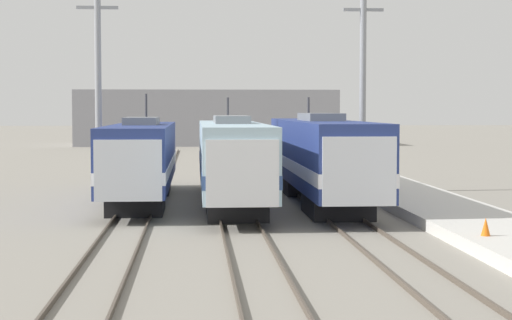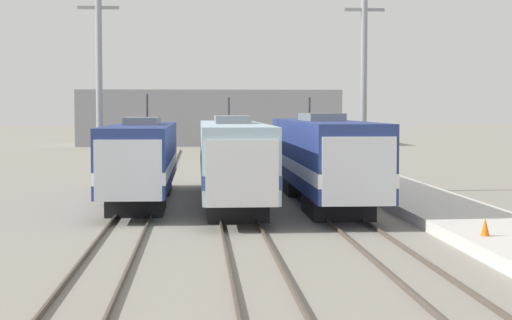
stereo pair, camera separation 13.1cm
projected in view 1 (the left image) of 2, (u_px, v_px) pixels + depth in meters
name	position (u px, v px, depth m)	size (l,w,h in m)	color
ground_plane	(240.00, 228.00, 31.96)	(400.00, 400.00, 0.00)	gray
rail_pair_far_left	(127.00, 227.00, 31.66)	(1.51, 120.00, 0.15)	#4C4238
rail_pair_center	(240.00, 226.00, 31.96)	(1.51, 120.00, 0.15)	#4C4238
rail_pair_far_right	(351.00, 225.00, 32.26)	(1.51, 120.00, 0.15)	#4C4238
locomotive_far_left	(141.00, 159.00, 40.29)	(2.82, 17.24, 5.24)	black
locomotive_center	(232.00, 159.00, 39.11)	(2.88, 18.79, 5.03)	#232326
locomotive_far_right	(322.00, 158.00, 39.75)	(2.96, 19.30, 5.05)	black
catenary_tower_left	(98.00, 85.00, 44.61)	(2.15, 0.35, 11.04)	gray
catenary_tower_right	(363.00, 86.00, 45.60)	(2.15, 0.35, 11.04)	gray
platform	(467.00, 220.00, 32.57)	(4.00, 120.00, 0.44)	beige
traffic_cone	(486.00, 227.00, 26.95)	(0.30, 0.30, 0.58)	orange
depot_building	(207.00, 118.00, 108.14)	(31.61, 14.52, 6.74)	gray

